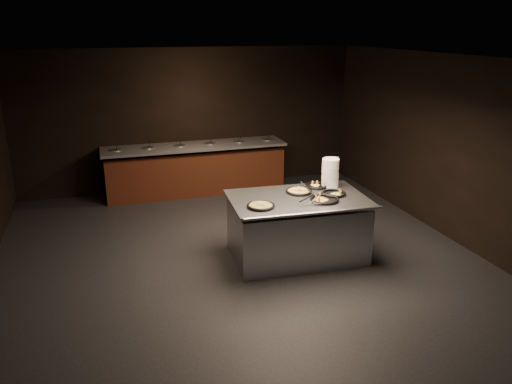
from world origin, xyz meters
The scene contains 11 objects.
room centered at (0.00, 0.00, 1.45)m, with size 7.02×8.02×2.92m.
salad_bar centered at (0.00, 3.56, 0.44)m, with size 3.70×0.83×1.18m.
serving_counter centered at (0.85, 0.09, 0.45)m, with size 2.04×1.37×0.95m.
plate_stack centered at (1.52, 0.44, 1.16)m, with size 0.26×0.26×0.43m, color white.
pan_veggie_whole centered at (0.21, -0.13, 0.96)m, with size 0.39×0.39×0.04m.
pan_cheese_whole centered at (0.95, 0.29, 0.96)m, with size 0.40×0.40×0.04m.
pan_cheese_slices_a centered at (1.30, 0.46, 0.96)m, with size 0.34×0.34×0.04m.
pan_cheese_slices_b centered at (1.16, -0.16, 0.96)m, with size 0.42×0.42×0.04m.
pan_veggie_slices centered at (1.40, 0.05, 0.96)m, with size 0.36×0.36×0.04m.
server_left centered at (0.99, 0.24, 1.02)m, with size 0.24×0.30×0.17m.
server_right centered at (0.89, -0.26, 1.02)m, with size 0.33×0.11×0.16m.
Camera 1 is at (-1.76, -6.23, 3.32)m, focal length 35.00 mm.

